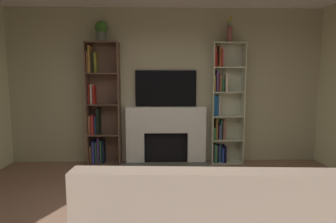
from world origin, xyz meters
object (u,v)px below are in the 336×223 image
Objects in this scene: bookshelf_right at (223,107)px; potted_plant at (101,30)px; bookshelf_left at (100,109)px; vase_with_flowers at (230,32)px; tv at (166,88)px; fireplace at (166,134)px.

potted_plant is at bearing -178.58° from bookshelf_right.
vase_with_flowers is at bearing -1.23° from bookshelf_left.
potted_plant is at bearing -173.97° from tv.
potted_plant reaches higher than bookshelf_right.
tv is at bearing 176.50° from bookshelf_right.
bookshelf_left and bookshelf_right have the same top height.
tv is at bearing 6.03° from potted_plant.
vase_with_flowers reaches higher than bookshelf_left.
fireplace is at bearing 2.25° from potted_plant.
bookshelf_right reaches higher than fireplace.
potted_plant is (0.07, -0.05, 1.40)m from bookshelf_left.
potted_plant is at bearing -35.88° from bookshelf_left.
fireplace is 0.71× the size of bookshelf_right.
tv is 0.51× the size of bookshelf_right.
tv reaches higher than fireplace.
tv is (0.00, 0.08, 0.84)m from fireplace.
fireplace is 3.44× the size of vase_with_flowers.
bookshelf_right is at bearing 1.42° from potted_plant.
vase_with_flowers is at bearing -38.21° from bookshelf_right.
fireplace is 2.17m from vase_with_flowers.
bookshelf_right is at bearing 0.54° from fireplace.
tv is at bearing 173.98° from vase_with_flowers.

